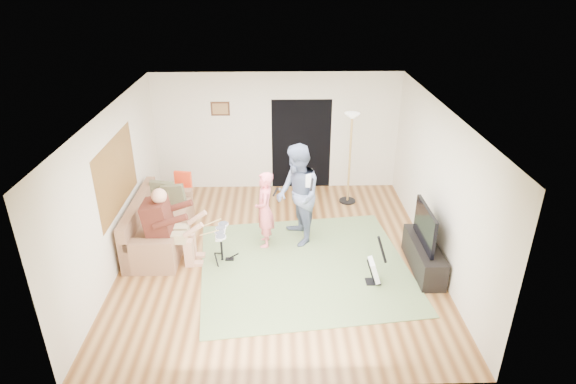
{
  "coord_description": "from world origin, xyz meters",
  "views": [
    {
      "loc": [
        0.0,
        -7.39,
        4.8
      ],
      "look_at": [
        0.18,
        0.3,
        1.13
      ],
      "focal_mm": 30.0,
      "sensor_mm": 36.0,
      "label": 1
    }
  ],
  "objects_px": {
    "guitarist": "(298,195)",
    "guitar_spare": "(375,270)",
    "singer": "(265,210)",
    "drum_kit": "(222,247)",
    "dining_chair": "(182,199)",
    "torchiere_lamp": "(351,143)",
    "television": "(425,226)",
    "tv_cabinet": "(424,256)",
    "sofa": "(156,229)"
  },
  "relations": [
    {
      "from": "guitar_spare",
      "to": "torchiere_lamp",
      "type": "relative_size",
      "value": 0.44
    },
    {
      "from": "torchiere_lamp",
      "to": "dining_chair",
      "type": "bearing_deg",
      "value": -172.83
    },
    {
      "from": "drum_kit",
      "to": "guitarist",
      "type": "relative_size",
      "value": 0.34
    },
    {
      "from": "sofa",
      "to": "guitar_spare",
      "type": "height_order",
      "value": "guitar_spare"
    },
    {
      "from": "guitar_spare",
      "to": "tv_cabinet",
      "type": "height_order",
      "value": "guitar_spare"
    },
    {
      "from": "guitarist",
      "to": "television",
      "type": "distance_m",
      "value": 2.31
    },
    {
      "from": "drum_kit",
      "to": "dining_chair",
      "type": "xyz_separation_m",
      "value": [
        -1.01,
        1.85,
        0.03
      ]
    },
    {
      "from": "torchiere_lamp",
      "to": "television",
      "type": "xyz_separation_m",
      "value": [
        0.9,
        -2.63,
        -0.54
      ]
    },
    {
      "from": "guitar_spare",
      "to": "television",
      "type": "xyz_separation_m",
      "value": [
        0.87,
        0.39,
        0.59
      ]
    },
    {
      "from": "singer",
      "to": "tv_cabinet",
      "type": "distance_m",
      "value": 2.91
    },
    {
      "from": "torchiere_lamp",
      "to": "drum_kit",
      "type": "bearing_deg",
      "value": -137.95
    },
    {
      "from": "television",
      "to": "guitarist",
      "type": "bearing_deg",
      "value": 154.68
    },
    {
      "from": "guitarist",
      "to": "guitar_spare",
      "type": "distance_m",
      "value": 1.97
    },
    {
      "from": "singer",
      "to": "torchiere_lamp",
      "type": "relative_size",
      "value": 0.72
    },
    {
      "from": "singer",
      "to": "torchiere_lamp",
      "type": "bearing_deg",
      "value": 133.15
    },
    {
      "from": "dining_chair",
      "to": "tv_cabinet",
      "type": "height_order",
      "value": "dining_chair"
    },
    {
      "from": "drum_kit",
      "to": "singer",
      "type": "bearing_deg",
      "value": 35.04
    },
    {
      "from": "guitar_spare",
      "to": "television",
      "type": "bearing_deg",
      "value": 24.26
    },
    {
      "from": "singer",
      "to": "drum_kit",
      "type": "bearing_deg",
      "value": -56.43
    },
    {
      "from": "torchiere_lamp",
      "to": "television",
      "type": "distance_m",
      "value": 2.83
    },
    {
      "from": "guitarist",
      "to": "dining_chair",
      "type": "height_order",
      "value": "guitarist"
    },
    {
      "from": "guitar_spare",
      "to": "sofa",
      "type": "bearing_deg",
      "value": 160.46
    },
    {
      "from": "drum_kit",
      "to": "guitarist",
      "type": "bearing_deg",
      "value": 25.65
    },
    {
      "from": "singer",
      "to": "tv_cabinet",
      "type": "bearing_deg",
      "value": 71.05
    },
    {
      "from": "drum_kit",
      "to": "singer",
      "type": "height_order",
      "value": "singer"
    },
    {
      "from": "torchiere_lamp",
      "to": "television",
      "type": "relative_size",
      "value": 1.95
    },
    {
      "from": "guitar_spare",
      "to": "dining_chair",
      "type": "xyz_separation_m",
      "value": [
        -3.59,
        2.58,
        0.06
      ]
    },
    {
      "from": "sofa",
      "to": "television",
      "type": "relative_size",
      "value": 2.12
    },
    {
      "from": "sofa",
      "to": "guitarist",
      "type": "relative_size",
      "value": 1.14
    },
    {
      "from": "television",
      "to": "tv_cabinet",
      "type": "bearing_deg",
      "value": 0.0
    },
    {
      "from": "torchiere_lamp",
      "to": "television",
      "type": "bearing_deg",
      "value": -71.09
    },
    {
      "from": "drum_kit",
      "to": "guitarist",
      "type": "distance_m",
      "value": 1.66
    },
    {
      "from": "guitarist",
      "to": "guitar_spare",
      "type": "height_order",
      "value": "guitarist"
    },
    {
      "from": "guitarist",
      "to": "tv_cabinet",
      "type": "relative_size",
      "value": 1.37
    },
    {
      "from": "singer",
      "to": "guitarist",
      "type": "relative_size",
      "value": 0.76
    },
    {
      "from": "guitar_spare",
      "to": "tv_cabinet",
      "type": "xyz_separation_m",
      "value": [
        0.92,
        0.39,
        -0.01
      ]
    },
    {
      "from": "sofa",
      "to": "singer",
      "type": "height_order",
      "value": "singer"
    },
    {
      "from": "guitar_spare",
      "to": "tv_cabinet",
      "type": "distance_m",
      "value": 1.0
    },
    {
      "from": "guitar_spare",
      "to": "dining_chair",
      "type": "distance_m",
      "value": 4.42
    },
    {
      "from": "singer",
      "to": "television",
      "type": "bearing_deg",
      "value": 70.74
    },
    {
      "from": "television",
      "to": "singer",
      "type": "bearing_deg",
      "value": 162.21
    },
    {
      "from": "sofa",
      "to": "dining_chair",
      "type": "height_order",
      "value": "same"
    },
    {
      "from": "sofa",
      "to": "guitarist",
      "type": "bearing_deg",
      "value": 0.11
    },
    {
      "from": "guitarist",
      "to": "guitar_spare",
      "type": "bearing_deg",
      "value": 26.92
    },
    {
      "from": "guitarist",
      "to": "sofa",
      "type": "bearing_deg",
      "value": -104.27
    },
    {
      "from": "guitar_spare",
      "to": "torchiere_lamp",
      "type": "bearing_deg",
      "value": 90.53
    },
    {
      "from": "drum_kit",
      "to": "dining_chair",
      "type": "bearing_deg",
      "value": 118.67
    },
    {
      "from": "torchiere_lamp",
      "to": "tv_cabinet",
      "type": "height_order",
      "value": "torchiere_lamp"
    },
    {
      "from": "guitar_spare",
      "to": "drum_kit",
      "type": "bearing_deg",
      "value": 164.29
    },
    {
      "from": "guitarist",
      "to": "dining_chair",
      "type": "relative_size",
      "value": 2.16
    }
  ]
}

